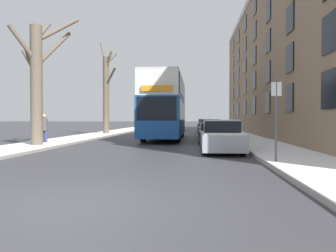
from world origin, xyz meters
name	(u,v)px	position (x,y,z in m)	size (l,w,h in m)	color
ground_plane	(60,204)	(0.00, 0.00, 0.00)	(320.00, 320.00, 0.00)	#38383D
sidewalk_left	(148,126)	(-6.08, 53.00, 0.08)	(2.77, 130.00, 0.16)	gray
sidewalk_right	(216,127)	(6.08, 53.00, 0.08)	(2.77, 130.00, 0.16)	gray
terrace_facade_right	(310,58)	(11.95, 22.68, 6.57)	(9.10, 41.30, 13.14)	#8C7056
bare_tree_left_0	(38,78)	(-5.80, 10.92, 3.66)	(2.75, 3.69, 7.33)	brown
bare_tree_left_1	(106,92)	(-5.76, 24.02, 4.01)	(2.28, 2.88, 8.93)	brown
double_decker_bus	(165,105)	(0.21, 18.54, 2.54)	(2.60, 11.21, 4.50)	#194C99
parked_car_0	(221,137)	(3.60, 9.45, 0.68)	(1.81, 4.49, 1.47)	#9EA3AD
parked_car_1	(214,133)	(3.60, 14.98, 0.61)	(1.88, 4.50, 1.31)	#474C56
parked_car_2	(210,129)	(3.60, 20.65, 0.67)	(1.74, 4.06, 1.47)	#9EA3AD
parked_car_3	(207,128)	(3.60, 26.77, 0.60)	(1.78, 4.20, 1.27)	#474C56
parked_car_4	(205,126)	(3.60, 31.79, 0.68)	(1.84, 4.16, 1.47)	navy
oncoming_van	(167,121)	(-1.09, 35.28, 1.20)	(2.07, 5.80, 2.21)	white
pedestrian_left_sidewalk	(44,128)	(-6.24, 12.48, 0.98)	(0.39, 0.39, 1.79)	navy
street_sign_post	(276,118)	(4.99, 5.04, 1.55)	(0.32, 0.07, 2.72)	#4C4F54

